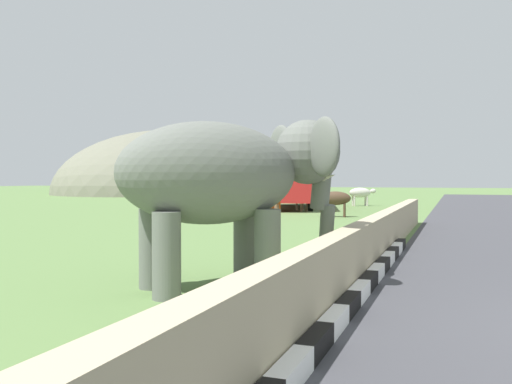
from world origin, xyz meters
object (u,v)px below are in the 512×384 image
cow_near (334,199)px  cow_mid (302,196)px  elephant (230,176)px  cow_far (361,193)px  bus_red (292,175)px  person_handler (270,225)px

cow_near → cow_mid: same height
elephant → cow_far: size_ratio=2.08×
bus_red → cow_near: bearing=-149.2°
cow_near → cow_mid: size_ratio=1.06×
elephant → person_handler: bearing=-7.2°
elephant → cow_near: (17.21, 1.92, -1.01)m
person_handler → bus_red: size_ratio=0.17×
cow_near → cow_mid: bearing=32.6°
cow_far → elephant: bearing=-175.0°
elephant → bus_red: bearing=14.1°
person_handler → cow_mid: (20.10, 4.93, -0.06)m
elephant → cow_near: size_ratio=1.99×
person_handler → cow_near: size_ratio=0.86×
elephant → cow_far: elephant is taller
elephant → bus_red: bus_red is taller
cow_near → person_handler: bearing=-172.3°
bus_red → cow_mid: bus_red is taller
elephant → cow_far: bearing=5.0°
elephant → cow_near: 17.34m
elephant → cow_far: (28.30, 2.48, -1.01)m
person_handler → cow_mid: person_handler is taller
cow_near → elephant: bearing=-173.6°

